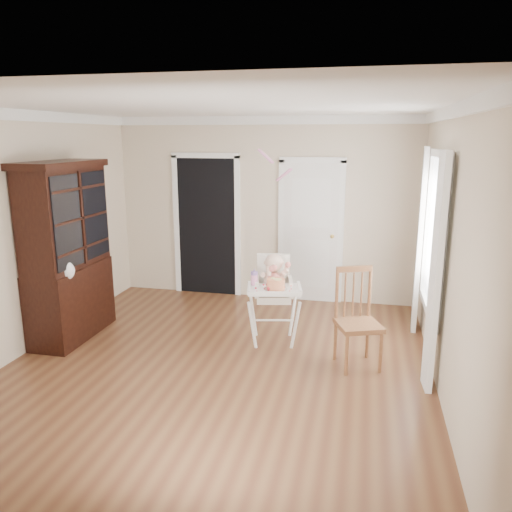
% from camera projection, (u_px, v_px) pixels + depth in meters
% --- Properties ---
extents(floor, '(5.00, 5.00, 0.00)m').
position_uv_depth(floor, '(217.00, 366.00, 5.38)').
color(floor, '#58311E').
rests_on(floor, ground).
extents(ceiling, '(5.00, 5.00, 0.00)m').
position_uv_depth(ceiling, '(212.00, 106.00, 4.74)').
color(ceiling, white).
rests_on(ceiling, wall_back).
extents(wall_back, '(4.50, 0.00, 4.50)m').
position_uv_depth(wall_back, '(264.00, 210.00, 7.43)').
color(wall_back, beige).
rests_on(wall_back, floor).
extents(wall_left, '(0.00, 5.00, 5.00)m').
position_uv_depth(wall_left, '(21.00, 235.00, 5.54)').
color(wall_left, beige).
rests_on(wall_left, floor).
extents(wall_right, '(0.00, 5.00, 5.00)m').
position_uv_depth(wall_right, '(449.00, 255.00, 4.58)').
color(wall_right, beige).
rests_on(wall_right, floor).
extents(crown_molding, '(4.50, 5.00, 0.12)m').
position_uv_depth(crown_molding, '(212.00, 112.00, 4.76)').
color(crown_molding, white).
rests_on(crown_molding, ceiling).
extents(doorway, '(1.06, 0.05, 2.22)m').
position_uv_depth(doorway, '(207.00, 224.00, 7.66)').
color(doorway, black).
rests_on(doorway, wall_back).
extents(closet_door, '(0.96, 0.09, 2.13)m').
position_uv_depth(closet_door, '(311.00, 233.00, 7.34)').
color(closet_door, white).
rests_on(closet_door, wall_back).
extents(window_right, '(0.13, 1.84, 2.30)m').
position_uv_depth(window_right, '(430.00, 244.00, 5.37)').
color(window_right, white).
rests_on(window_right, wall_right).
extents(high_chair, '(0.74, 0.86, 1.07)m').
position_uv_depth(high_chair, '(274.00, 289.00, 5.88)').
color(high_chair, white).
rests_on(high_chair, floor).
extents(baby, '(0.35, 0.26, 0.50)m').
position_uv_depth(baby, '(274.00, 275.00, 5.86)').
color(baby, beige).
rests_on(baby, high_chair).
extents(cake, '(0.26, 0.26, 0.12)m').
position_uv_depth(cake, '(276.00, 284.00, 5.58)').
color(cake, silver).
rests_on(cake, high_chair).
extents(sippy_cup, '(0.08, 0.08, 0.20)m').
position_uv_depth(sippy_cup, '(254.00, 278.00, 5.74)').
color(sippy_cup, pink).
rests_on(sippy_cup, high_chair).
extents(china_cabinet, '(0.57, 1.27, 2.14)m').
position_uv_depth(china_cabinet, '(67.00, 252.00, 5.96)').
color(china_cabinet, black).
rests_on(china_cabinet, floor).
extents(dining_chair, '(0.56, 0.56, 1.06)m').
position_uv_depth(dining_chair, '(357.00, 321.00, 5.31)').
color(dining_chair, brown).
rests_on(dining_chair, floor).
extents(streamer, '(0.28, 0.43, 0.15)m').
position_uv_depth(streamer, '(265.00, 156.00, 5.78)').
color(streamer, pink).
rests_on(streamer, ceiling).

